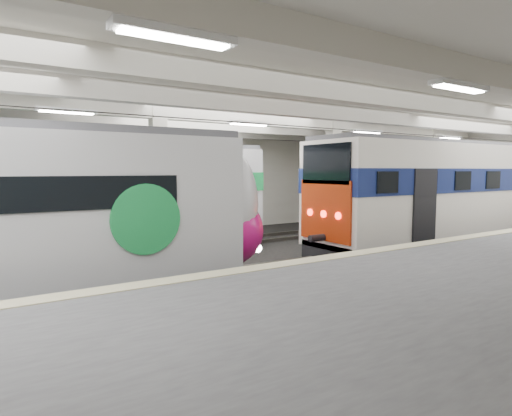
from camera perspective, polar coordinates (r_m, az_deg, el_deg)
station_hall at (r=12.40m, az=8.20°, el=4.87°), size 36.00×24.00×5.75m
modern_emu at (r=11.22m, az=-27.44°, el=-1.38°), size 13.33×2.75×4.32m
older_rer at (r=20.09m, az=23.69°, el=2.01°), size 13.64×3.01×4.49m
far_train at (r=16.98m, az=-21.27°, el=1.20°), size 13.54×3.12×4.32m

